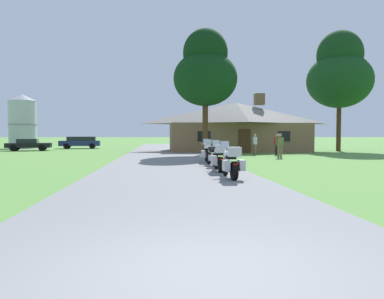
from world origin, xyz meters
TOP-DOWN VIEW (x-y plane):
  - ground_plane at (0.00, 20.00)m, footprint 500.00×500.00m
  - asphalt_driveway at (0.00, 18.00)m, footprint 6.40×80.00m
  - motorcycle_white_nearest_to_camera at (2.00, 8.73)m, footprint 0.75×2.08m
  - motorcycle_silver_second_in_row at (1.99, 11.31)m, footprint 0.74×2.08m
  - motorcycle_black_third_in_row at (2.14, 14.16)m, footprint 0.67×2.08m
  - motorcycle_blue_farthest_in_row at (2.17, 16.51)m, footprint 0.77×2.08m
  - stone_lodge at (6.89, 31.30)m, footprint 13.49×7.60m
  - bystander_red_shirt_near_lodge at (8.70, 24.22)m, footprint 0.42×0.41m
  - bystander_white_shirt_beside_signpost at (7.04, 24.67)m, footprint 0.27×0.55m
  - bystander_olive_shirt_by_tree at (7.74, 20.72)m, footprint 0.55×0.25m
  - tree_by_lodge_front at (3.07, 24.79)m, footprint 5.00×5.00m
  - tree_right_of_lodge at (17.17, 31.09)m, footprint 6.31×6.31m
  - metal_silo_distant at (-16.72, 41.09)m, footprint 3.21×3.21m
  - parked_navy_suv_far_left at (-9.83, 40.12)m, footprint 4.77×2.33m
  - parked_black_sedan_far_left at (-13.72, 34.37)m, footprint 4.46×2.56m

SIDE VIEW (x-z plane):
  - ground_plane at x=0.00m, z-range 0.00..0.00m
  - asphalt_driveway at x=0.00m, z-range 0.00..0.06m
  - motorcycle_white_nearest_to_camera at x=2.00m, z-range -0.04..1.26m
  - motorcycle_silver_second_in_row at x=1.99m, z-range -0.04..1.26m
  - motorcycle_blue_farthest_in_row at x=2.17m, z-range -0.04..1.26m
  - motorcycle_black_third_in_row at x=2.14m, z-range -0.03..1.27m
  - parked_black_sedan_far_left at x=-13.72m, z-range 0.04..1.24m
  - parked_navy_suv_far_left at x=-9.83m, z-range 0.08..1.48m
  - bystander_white_shirt_beside_signpost at x=7.04m, z-range 0.10..1.76m
  - bystander_red_shirt_near_lodge at x=8.70m, z-range 0.11..1.79m
  - bystander_olive_shirt_by_tree at x=7.74m, z-range 0.11..1.79m
  - stone_lodge at x=6.89m, z-range -0.38..5.24m
  - metal_silo_distant at x=-16.72m, z-range 0.00..6.40m
  - tree_by_lodge_front at x=3.07m, z-range 1.64..11.50m
  - tree_right_of_lodge at x=17.17m, z-range 1.77..13.60m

